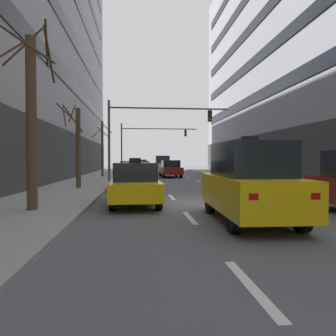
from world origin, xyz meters
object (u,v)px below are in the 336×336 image
car_driving_0 (138,168)px  pedestrian_1 (265,169)px  street_tree_1 (31,118)px  traffic_signal_1 (146,139)px  taxi_driving_4 (135,184)px  taxi_driving_5 (136,175)px  taxi_driving_2 (249,182)px  street_tree_0 (77,145)px  traffic_signal_0 (148,125)px  car_driving_1 (170,169)px  street_tree_2 (102,147)px  car_driving_3 (162,165)px

car_driving_0 → pedestrian_1: car_driving_0 is taller
car_driving_0 → street_tree_1: 21.35m
traffic_signal_1 → pedestrian_1: (8.42, -18.08, -3.42)m
car_driving_0 → taxi_driving_4: size_ratio=1.07×
taxi_driving_5 → traffic_signal_1: (1.13, 22.67, 3.61)m
taxi_driving_4 → taxi_driving_5: 6.15m
taxi_driving_2 → traffic_signal_1: (-2.06, 32.21, 3.34)m
car_driving_0 → pedestrian_1: size_ratio=3.05×
street_tree_0 → traffic_signal_0: bearing=53.2°
traffic_signal_0 → traffic_signal_1: traffic_signal_1 is taller
street_tree_0 → car_driving_1: bearing=62.3°
car_driving_1 → taxi_driving_4: (-3.23, -18.24, -0.03)m
traffic_signal_1 → taxi_driving_2: bearing=-86.3°
taxi_driving_2 → street_tree_0: (-6.39, 9.34, 1.44)m
street_tree_0 → car_driving_0: bearing=76.1°
taxi_driving_4 → street_tree_2: street_tree_2 is taller
street_tree_2 → taxi_driving_4: bearing=-79.8°
car_driving_0 → taxi_driving_4: taxi_driving_4 is taller
taxi_driving_4 → street_tree_1: 4.21m
taxi_driving_4 → traffic_signal_0: traffic_signal_0 is taller
car_driving_0 → traffic_signal_1: size_ratio=0.47×
taxi_driving_4 → street_tree_2: size_ratio=0.84×
street_tree_2 → car_driving_0: bearing=26.3°
street_tree_2 → street_tree_0: bearing=-90.2°
taxi_driving_2 → street_tree_2: 22.12m
taxi_driving_5 → traffic_signal_0: (0.84, 5.20, 3.42)m
car_driving_0 → street_tree_0: bearing=-103.9°
car_driving_0 → traffic_signal_0: (0.72, -8.00, 3.37)m
taxi_driving_2 → pedestrian_1: 15.50m
taxi_driving_4 → street_tree_0: (-3.22, 5.95, 1.73)m
taxi_driving_4 → traffic_signal_1: size_ratio=0.44×
car_driving_1 → pedestrian_1: 9.80m
taxi_driving_5 → street_tree_2: bearing=105.3°
street_tree_1 → car_driving_3: bearing=77.6°
street_tree_0 → taxi_driving_2: bearing=-55.6°
taxi_driving_4 → traffic_signal_1: (1.11, 28.82, 3.63)m
taxi_driving_4 → traffic_signal_0: 11.88m
street_tree_0 → street_tree_1: size_ratio=0.78×
street_tree_0 → street_tree_1: bearing=-89.7°
traffic_signal_1 → street_tree_2: 12.00m
taxi_driving_4 → street_tree_2: 18.13m
street_tree_1 → taxi_driving_5: bearing=67.9°
car_driving_0 → traffic_signal_1: 10.17m
car_driving_3 → pedestrian_1: bearing=-68.4°
taxi_driving_4 → taxi_driving_2: bearing=-46.9°
car_driving_1 → car_driving_3: car_driving_3 is taller
car_driving_0 → street_tree_2: 4.17m
car_driving_1 → traffic_signal_0: traffic_signal_0 is taller
street_tree_0 → street_tree_2: size_ratio=0.91×
taxi_driving_2 → traffic_signal_0: bearing=99.1°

